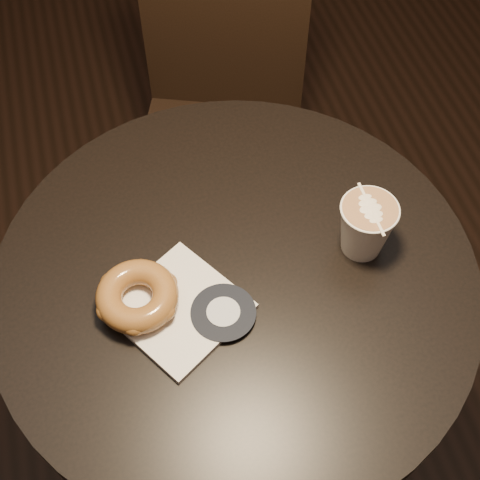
# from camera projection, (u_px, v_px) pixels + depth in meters

# --- Properties ---
(cafe_table) EXTENTS (0.70, 0.70, 0.75)m
(cafe_table) POSITION_uv_depth(u_px,v_px,m) (236.00, 335.00, 1.12)
(cafe_table) COLOR black
(cafe_table) RESTS_ON ground
(chair) EXTENTS (0.47, 0.47, 0.91)m
(chair) POSITION_uv_depth(u_px,v_px,m) (222.00, 96.00, 1.50)
(chair) COLOR black
(chair) RESTS_ON ground
(pastry_bag) EXTENTS (0.21, 0.21, 0.01)m
(pastry_bag) POSITION_uv_depth(u_px,v_px,m) (179.00, 309.00, 0.92)
(pastry_bag) COLOR silver
(pastry_bag) RESTS_ON cafe_table
(doughnut) EXTENTS (0.11, 0.11, 0.04)m
(doughnut) POSITION_uv_depth(u_px,v_px,m) (137.00, 296.00, 0.90)
(doughnut) COLOR brown
(doughnut) RESTS_ON pastry_bag
(latte_cup) EXTENTS (0.08, 0.08, 0.09)m
(latte_cup) POSITION_uv_depth(u_px,v_px,m) (365.00, 228.00, 0.94)
(latte_cup) COLOR silver
(latte_cup) RESTS_ON cafe_table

